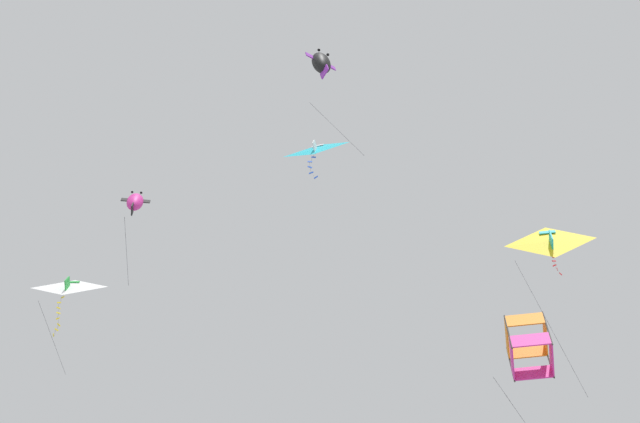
% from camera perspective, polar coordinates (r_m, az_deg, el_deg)
% --- Properties ---
extents(kite_delta_highest, '(3.11, 2.04, 8.43)m').
position_cam_1_polar(kite_delta_highest, '(45.51, 13.14, -1.70)').
color(kite_delta_highest, yellow).
extents(kite_box_low_drifter, '(2.15, 2.26, 6.30)m').
position_cam_1_polar(kite_box_low_drifter, '(34.80, 11.95, -7.61)').
color(kite_box_low_drifter, orange).
extents(kite_fish_upper_right, '(1.01, 0.92, 4.61)m').
position_cam_1_polar(kite_fish_upper_right, '(35.04, -10.62, 0.54)').
color(kite_fish_upper_right, '#DB2D93').
extents(kite_delta_far_centre, '(1.96, 1.31, 2.54)m').
position_cam_1_polar(kite_delta_far_centre, '(37.22, -0.24, 3.64)').
color(kite_delta_far_centre, '#1EB2C6').
extents(kite_delta_near_left, '(2.52, 1.41, 4.83)m').
position_cam_1_polar(kite_delta_near_left, '(44.46, -14.29, -4.23)').
color(kite_delta_near_left, white).
extents(kite_fish_mid_left, '(2.53, 2.09, 6.96)m').
position_cam_1_polar(kite_fish_mid_left, '(44.37, 0.07, 8.55)').
color(kite_fish_mid_left, black).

